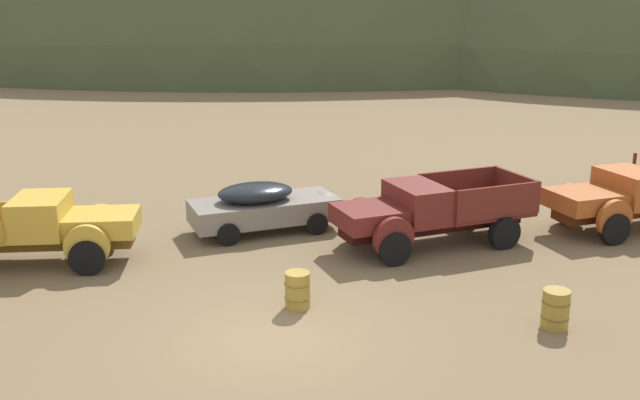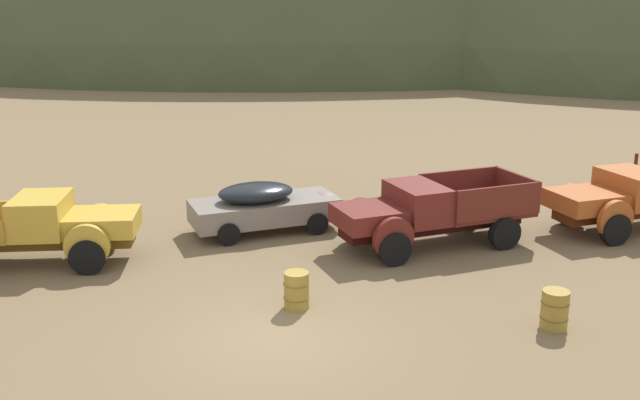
{
  "view_description": "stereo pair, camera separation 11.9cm",
  "coord_description": "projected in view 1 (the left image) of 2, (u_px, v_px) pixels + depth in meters",
  "views": [
    {
      "loc": [
        -2.86,
        -14.2,
        7.19
      ],
      "look_at": [
        2.44,
        4.94,
        1.59
      ],
      "focal_mm": 41.13,
      "sensor_mm": 36.0,
      "label": 1
    },
    {
      "loc": [
        -2.74,
        -14.23,
        7.19
      ],
      "look_at": [
        2.44,
        4.94,
        1.59
      ],
      "focal_mm": 41.13,
      "sensor_mm": 36.0,
      "label": 2
    }
  ],
  "objects": [
    {
      "name": "ground_plane",
      "position": [
        272.0,
        338.0,
        15.86
      ],
      "size": [
        300.0,
        300.0,
        0.0
      ],
      "primitive_type": "plane",
      "color": "brown"
    },
    {
      "name": "truck_faded_yellow",
      "position": [
        39.0,
        229.0,
        20.06
      ],
      "size": [
        6.51,
        3.16,
        1.89
      ],
      "rotation": [
        0.0,
        0.0,
        -0.18
      ],
      "color": "brown",
      "rests_on": "ground"
    },
    {
      "name": "truck_oxide_orange",
      "position": [
        632.0,
        198.0,
        23.04
      ],
      "size": [
        6.73,
        2.85,
        2.16
      ],
      "rotation": [
        0.0,
        0.0,
        3.22
      ],
      "color": "#51220D",
      "rests_on": "ground"
    },
    {
      "name": "oil_drum_spare",
      "position": [
        297.0,
        290.0,
        17.28
      ],
      "size": [
        0.63,
        0.63,
        0.89
      ],
      "color": "olive",
      "rests_on": "ground"
    },
    {
      "name": "hill_far_right",
      "position": [
        350.0,
        53.0,
        93.16
      ],
      "size": [
        107.86,
        76.08,
        51.31
      ],
      "primitive_type": "ellipsoid",
      "color": "#424C2D",
      "rests_on": "ground"
    },
    {
      "name": "oil_drum_foreground",
      "position": [
        556.0,
        309.0,
        16.26
      ],
      "size": [
        0.64,
        0.64,
        0.89
      ],
      "color": "olive",
      "rests_on": "ground"
    },
    {
      "name": "truck_oxblood",
      "position": [
        421.0,
        213.0,
        21.38
      ],
      "size": [
        6.11,
        3.04,
        1.91
      ],
      "rotation": [
        0.0,
        0.0,
        3.26
      ],
      "color": "black",
      "rests_on": "ground"
    },
    {
      "name": "car_primer_gray",
      "position": [
        268.0,
        205.0,
        22.88
      ],
      "size": [
        4.96,
        2.42,
        1.57
      ],
      "rotation": [
        0.0,
        0.0,
        0.11
      ],
      "color": "slate",
      "rests_on": "ground"
    }
  ]
}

